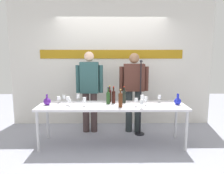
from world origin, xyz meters
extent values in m
plane|color=#9899A8|center=(0.00, 0.00, 0.00)|extent=(10.00, 10.00, 0.00)
cube|color=silver|center=(0.00, 1.27, 1.50)|extent=(4.70, 0.10, 3.00)
cube|color=#AB7B15|center=(0.00, 1.21, 1.66)|extent=(3.29, 0.01, 0.20)
cube|color=white|center=(0.00, 0.00, 0.74)|extent=(2.67, 0.69, 0.04)
cylinder|color=silver|center=(-1.28, -0.30, 0.36)|extent=(0.05, 0.05, 0.72)
cylinder|color=silver|center=(1.28, -0.30, 0.36)|extent=(0.05, 0.05, 0.72)
cylinder|color=silver|center=(-1.28, 0.30, 0.36)|extent=(0.05, 0.05, 0.72)
cylinder|color=silver|center=(1.28, 0.30, 0.36)|extent=(0.05, 0.05, 0.72)
sphere|color=#4F1C8A|center=(-1.18, 0.00, 0.82)|extent=(0.13, 0.13, 0.13)
cylinder|color=#4F1C8A|center=(-1.18, 0.00, 0.92)|extent=(0.03, 0.03, 0.08)
sphere|color=#1B26BD|center=(1.20, 0.00, 0.82)|extent=(0.13, 0.13, 0.13)
cylinder|color=#1B26BD|center=(1.20, 0.00, 0.92)|extent=(0.04, 0.04, 0.09)
cylinder|color=#403030|center=(-0.55, 0.68, 0.43)|extent=(0.14, 0.14, 0.86)
cylinder|color=#403030|center=(-0.38, 0.68, 0.43)|extent=(0.14, 0.14, 0.86)
cube|color=#2C5152|center=(-0.47, 0.68, 1.18)|extent=(0.38, 0.22, 0.65)
cylinder|color=#2C5152|center=(-0.71, 0.68, 1.15)|extent=(0.09, 0.09, 0.58)
cylinder|color=#2C5152|center=(-0.23, 0.68, 1.15)|extent=(0.09, 0.09, 0.58)
sphere|color=beige|center=(-0.47, 0.68, 1.62)|extent=(0.20, 0.20, 0.20)
cylinder|color=#282F30|center=(0.37, 0.68, 0.45)|extent=(0.14, 0.14, 0.90)
cylinder|color=#282F30|center=(0.56, 0.68, 0.45)|extent=(0.14, 0.14, 0.90)
cube|color=#4E2B23|center=(0.47, 0.68, 1.18)|extent=(0.43, 0.22, 0.57)
cylinder|color=#4E2B23|center=(0.20, 0.68, 1.16)|extent=(0.09, 0.09, 0.51)
cylinder|color=#4E2B23|center=(0.73, 0.68, 1.16)|extent=(0.09, 0.09, 0.51)
sphere|color=#946A4D|center=(0.47, 0.68, 1.58)|extent=(0.21, 0.21, 0.21)
cylinder|color=#4F2510|center=(0.14, -0.18, 0.88)|extent=(0.07, 0.07, 0.24)
cone|color=#4F2510|center=(0.14, -0.18, 1.01)|extent=(0.07, 0.07, 0.03)
cylinder|color=#4F2510|center=(0.14, -0.18, 1.03)|extent=(0.03, 0.03, 0.06)
cylinder|color=gold|center=(0.14, -0.18, 1.07)|extent=(0.03, 0.03, 0.02)
cylinder|color=#340E0E|center=(-0.04, 0.27, 0.87)|extent=(0.06, 0.06, 0.22)
cone|color=#340E0E|center=(-0.04, 0.27, 0.99)|extent=(0.06, 0.06, 0.03)
cylinder|color=#340E0E|center=(-0.04, 0.27, 1.02)|extent=(0.02, 0.02, 0.08)
cylinder|color=gold|center=(-0.04, 0.27, 1.06)|extent=(0.03, 0.03, 0.02)
cylinder|color=black|center=(0.03, 0.13, 0.87)|extent=(0.06, 0.06, 0.22)
cone|color=black|center=(0.03, 0.13, 0.99)|extent=(0.06, 0.06, 0.03)
cylinder|color=black|center=(0.03, 0.13, 1.02)|extent=(0.03, 0.03, 0.08)
cylinder|color=#B52816|center=(0.03, 0.13, 1.07)|extent=(0.03, 0.03, 0.02)
cylinder|color=#1E3F19|center=(-0.07, 0.08, 0.86)|extent=(0.07, 0.07, 0.21)
cone|color=#1E3F19|center=(-0.07, 0.08, 0.98)|extent=(0.07, 0.07, 0.03)
cylinder|color=#1E3F19|center=(-0.07, 0.08, 1.01)|extent=(0.03, 0.03, 0.08)
cylinder|color=black|center=(-0.07, 0.08, 1.06)|extent=(0.03, 0.03, 0.02)
cylinder|color=black|center=(0.23, 0.17, 0.87)|extent=(0.07, 0.07, 0.22)
cone|color=black|center=(0.23, 0.17, 0.99)|extent=(0.07, 0.07, 0.03)
cylinder|color=black|center=(0.23, 0.17, 1.02)|extent=(0.03, 0.03, 0.07)
cylinder|color=#AF2314|center=(0.23, 0.17, 1.07)|extent=(0.03, 0.03, 0.02)
cylinder|color=white|center=(-0.49, -0.08, 0.76)|extent=(0.06, 0.06, 0.00)
cylinder|color=white|center=(-0.49, -0.08, 0.79)|extent=(0.01, 0.01, 0.07)
cylinder|color=white|center=(-0.49, -0.08, 0.87)|extent=(0.06, 0.06, 0.09)
cylinder|color=white|center=(-0.93, 0.26, 0.76)|extent=(0.05, 0.05, 0.00)
cylinder|color=white|center=(-0.93, 0.26, 0.79)|extent=(0.01, 0.01, 0.06)
cylinder|color=white|center=(-0.93, 0.26, 0.86)|extent=(0.06, 0.06, 0.08)
cylinder|color=white|center=(-0.80, 0.02, 0.76)|extent=(0.06, 0.06, 0.00)
cylinder|color=white|center=(-0.80, 0.02, 0.80)|extent=(0.01, 0.01, 0.08)
cylinder|color=white|center=(-0.80, 0.02, 0.88)|extent=(0.07, 0.07, 0.07)
cylinder|color=white|center=(-0.66, 0.29, 0.76)|extent=(0.06, 0.06, 0.00)
cylinder|color=white|center=(-0.66, 0.29, 0.79)|extent=(0.01, 0.01, 0.06)
cylinder|color=white|center=(-0.66, 0.29, 0.86)|extent=(0.06, 0.06, 0.08)
cylinder|color=white|center=(-0.75, -0.10, 0.76)|extent=(0.06, 0.06, 0.00)
cylinder|color=white|center=(-0.75, -0.10, 0.79)|extent=(0.01, 0.01, 0.06)
cylinder|color=white|center=(-0.75, -0.10, 0.85)|extent=(0.06, 0.06, 0.07)
cylinder|color=white|center=(-1.01, 0.17, 0.76)|extent=(0.06, 0.06, 0.00)
cylinder|color=white|center=(-1.01, 0.17, 0.79)|extent=(0.01, 0.01, 0.06)
cylinder|color=white|center=(-1.01, 0.17, 0.85)|extent=(0.07, 0.07, 0.07)
cylinder|color=white|center=(0.50, -0.26, 0.76)|extent=(0.06, 0.06, 0.00)
cylinder|color=white|center=(0.50, -0.26, 0.80)|extent=(0.01, 0.01, 0.07)
cylinder|color=white|center=(0.50, -0.26, 0.87)|extent=(0.07, 0.07, 0.08)
cylinder|color=white|center=(0.57, 0.17, 0.76)|extent=(0.06, 0.06, 0.00)
cylinder|color=white|center=(0.57, 0.17, 0.80)|extent=(0.01, 0.01, 0.07)
cylinder|color=white|center=(0.57, 0.17, 0.87)|extent=(0.07, 0.07, 0.08)
cylinder|color=white|center=(0.60, -0.05, 0.76)|extent=(0.05, 0.05, 0.00)
cylinder|color=white|center=(0.60, -0.05, 0.80)|extent=(0.01, 0.01, 0.07)
cylinder|color=white|center=(0.60, -0.05, 0.88)|extent=(0.06, 0.06, 0.09)
cylinder|color=white|center=(0.90, 0.19, 0.76)|extent=(0.06, 0.06, 0.00)
cylinder|color=white|center=(0.90, 0.19, 0.79)|extent=(0.01, 0.01, 0.07)
cylinder|color=white|center=(0.90, 0.19, 0.86)|extent=(0.06, 0.06, 0.07)
cylinder|color=white|center=(0.42, -0.12, 0.76)|extent=(0.06, 0.06, 0.00)
cylinder|color=white|center=(0.42, -0.12, 0.80)|extent=(0.01, 0.01, 0.08)
cylinder|color=white|center=(0.42, -0.12, 0.87)|extent=(0.06, 0.06, 0.07)
cylinder|color=black|center=(0.58, 0.49, 0.01)|extent=(0.20, 0.20, 0.02)
cylinder|color=black|center=(0.58, 0.49, 0.75)|extent=(0.02, 0.02, 1.50)
sphere|color=#232328|center=(0.58, 0.49, 1.53)|extent=(0.06, 0.06, 0.06)
camera|label=1|loc=(-0.05, -3.86, 1.70)|focal=34.83mm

